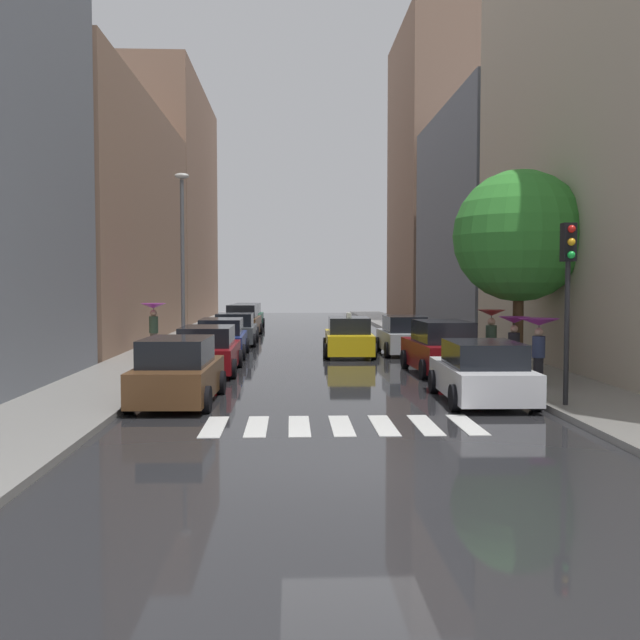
{
  "coord_description": "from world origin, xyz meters",
  "views": [
    {
      "loc": [
        -1.08,
        -11.7,
        3.05
      ],
      "look_at": [
        0.36,
        22.65,
        1.23
      ],
      "focal_mm": 39.57,
      "sensor_mm": 36.0,
      "label": 1
    }
  ],
  "objects_px": {
    "parked_car_left_fourth": "(235,330)",
    "pedestrian_by_kerb": "(491,327)",
    "pedestrian_far_side": "(539,334)",
    "parked_car_left_third": "(222,339)",
    "pedestrian_foreground": "(153,317)",
    "parked_car_left_nearest": "(178,373)",
    "traffic_light_right_corner": "(568,273)",
    "parked_car_right_nearest": "(482,373)",
    "parked_car_left_second": "(208,351)",
    "parked_car_right_third": "(404,336)",
    "street_tree_right": "(519,236)",
    "parked_car_left_sixth": "(248,317)",
    "pedestrian_near_tree": "(514,333)",
    "parked_car_left_fifth": "(243,322)",
    "lamp_post_left": "(182,250)",
    "parked_car_right_second": "(441,349)",
    "taxi_midroad": "(349,337)"
  },
  "relations": [
    {
      "from": "parked_car_left_fourth",
      "to": "pedestrian_by_kerb",
      "type": "distance_m",
      "value": 14.86
    },
    {
      "from": "parked_car_left_fourth",
      "to": "pedestrian_far_side",
      "type": "height_order",
      "value": "pedestrian_far_side"
    },
    {
      "from": "parked_car_left_third",
      "to": "pedestrian_foreground",
      "type": "distance_m",
      "value": 2.9
    },
    {
      "from": "parked_car_left_nearest",
      "to": "traffic_light_right_corner",
      "type": "xyz_separation_m",
      "value": [
        9.37,
        -1.5,
        2.5
      ]
    },
    {
      "from": "parked_car_left_nearest",
      "to": "parked_car_right_nearest",
      "type": "relative_size",
      "value": 1.01
    },
    {
      "from": "parked_car_left_second",
      "to": "parked_car_left_third",
      "type": "relative_size",
      "value": 1.01
    },
    {
      "from": "parked_car_right_third",
      "to": "street_tree_right",
      "type": "distance_m",
      "value": 7.85
    },
    {
      "from": "parked_car_right_nearest",
      "to": "parked_car_left_second",
      "type": "bearing_deg",
      "value": 53.3
    },
    {
      "from": "parked_car_left_sixth",
      "to": "pedestrian_near_tree",
      "type": "xyz_separation_m",
      "value": [
        9.78,
        -25.15,
        0.68
      ]
    },
    {
      "from": "parked_car_left_second",
      "to": "pedestrian_foreground",
      "type": "height_order",
      "value": "pedestrian_foreground"
    },
    {
      "from": "parked_car_left_fifth",
      "to": "traffic_light_right_corner",
      "type": "distance_m",
      "value": 25.83
    },
    {
      "from": "parked_car_left_second",
      "to": "parked_car_left_sixth",
      "type": "height_order",
      "value": "parked_car_left_sixth"
    },
    {
      "from": "parked_car_right_nearest",
      "to": "pedestrian_far_side",
      "type": "bearing_deg",
      "value": -47.35
    },
    {
      "from": "lamp_post_left",
      "to": "parked_car_right_nearest",
      "type": "bearing_deg",
      "value": -51.35
    },
    {
      "from": "parked_car_right_nearest",
      "to": "pedestrian_near_tree",
      "type": "relative_size",
      "value": 2.31
    },
    {
      "from": "parked_car_left_fourth",
      "to": "pedestrian_foreground",
      "type": "xyz_separation_m",
      "value": [
        -2.86,
        -5.78,
        0.93
      ]
    },
    {
      "from": "pedestrian_near_tree",
      "to": "traffic_light_right_corner",
      "type": "xyz_separation_m",
      "value": [
        -0.43,
        -5.26,
        1.81
      ]
    },
    {
      "from": "pedestrian_by_kerb",
      "to": "lamp_post_left",
      "type": "height_order",
      "value": "lamp_post_left"
    },
    {
      "from": "pedestrian_foreground",
      "to": "lamp_post_left",
      "type": "distance_m",
      "value": 3.01
    },
    {
      "from": "parked_car_right_nearest",
      "to": "parked_car_right_second",
      "type": "bearing_deg",
      "value": -0.45
    },
    {
      "from": "parked_car_left_nearest",
      "to": "parked_car_left_second",
      "type": "relative_size",
      "value": 0.95
    },
    {
      "from": "parked_car_left_third",
      "to": "parked_car_left_fifth",
      "type": "relative_size",
      "value": 0.95
    },
    {
      "from": "parked_car_left_fifth",
      "to": "parked_car_left_sixth",
      "type": "bearing_deg",
      "value": 2.51
    },
    {
      "from": "parked_car_right_second",
      "to": "taxi_midroad",
      "type": "relative_size",
      "value": 1.0
    },
    {
      "from": "parked_car_left_third",
      "to": "parked_car_right_nearest",
      "type": "xyz_separation_m",
      "value": [
        7.73,
        -11.32,
        -0.01
      ]
    },
    {
      "from": "traffic_light_right_corner",
      "to": "lamp_post_left",
      "type": "height_order",
      "value": "lamp_post_left"
    },
    {
      "from": "parked_car_right_second",
      "to": "pedestrian_far_side",
      "type": "height_order",
      "value": "pedestrian_far_side"
    },
    {
      "from": "parked_car_right_second",
      "to": "pedestrian_far_side",
      "type": "bearing_deg",
      "value": -154.92
    },
    {
      "from": "parked_car_left_fourth",
      "to": "taxi_midroad",
      "type": "relative_size",
      "value": 0.87
    },
    {
      "from": "parked_car_left_sixth",
      "to": "parked_car_right_nearest",
      "type": "relative_size",
      "value": 1.13
    },
    {
      "from": "parked_car_left_third",
      "to": "pedestrian_foreground",
      "type": "xyz_separation_m",
      "value": [
        -2.75,
        -0.21,
        0.92
      ]
    },
    {
      "from": "parked_car_left_third",
      "to": "pedestrian_by_kerb",
      "type": "height_order",
      "value": "pedestrian_by_kerb"
    },
    {
      "from": "parked_car_left_third",
      "to": "taxi_midroad",
      "type": "bearing_deg",
      "value": -88.44
    },
    {
      "from": "parked_car_left_third",
      "to": "parked_car_left_fourth",
      "type": "height_order",
      "value": "parked_car_left_third"
    },
    {
      "from": "parked_car_left_third",
      "to": "parked_car_right_second",
      "type": "xyz_separation_m",
      "value": [
        7.91,
        -5.62,
        0.08
      ]
    },
    {
      "from": "parked_car_left_third",
      "to": "traffic_light_right_corner",
      "type": "height_order",
      "value": "traffic_light_right_corner"
    },
    {
      "from": "parked_car_right_third",
      "to": "parked_car_left_second",
      "type": "bearing_deg",
      "value": 127.31
    },
    {
      "from": "parked_car_left_sixth",
      "to": "parked_car_left_fourth",
      "type": "bearing_deg",
      "value": -178.21
    },
    {
      "from": "parked_car_right_nearest",
      "to": "parked_car_right_third",
      "type": "distance_m",
      "value": 12.01
    },
    {
      "from": "pedestrian_near_tree",
      "to": "pedestrian_far_side",
      "type": "height_order",
      "value": "pedestrian_far_side"
    },
    {
      "from": "pedestrian_far_side",
      "to": "traffic_light_right_corner",
      "type": "height_order",
      "value": "traffic_light_right_corner"
    },
    {
      "from": "pedestrian_near_tree",
      "to": "street_tree_right",
      "type": "distance_m",
      "value": 3.8
    },
    {
      "from": "parked_car_left_third",
      "to": "traffic_light_right_corner",
      "type": "relative_size",
      "value": 1.05
    },
    {
      "from": "parked_car_left_fourth",
      "to": "pedestrian_near_tree",
      "type": "distance_m",
      "value": 16.28
    },
    {
      "from": "parked_car_left_second",
      "to": "pedestrian_far_side",
      "type": "bearing_deg",
      "value": -113.03
    },
    {
      "from": "taxi_midroad",
      "to": "traffic_light_right_corner",
      "type": "bearing_deg",
      "value": -160.81
    },
    {
      "from": "pedestrian_near_tree",
      "to": "pedestrian_foreground",
      "type": "bearing_deg",
      "value": 178.96
    },
    {
      "from": "parked_car_left_third",
      "to": "lamp_post_left",
      "type": "xyz_separation_m",
      "value": [
        -1.64,
        0.4,
        3.65
      ]
    },
    {
      "from": "traffic_light_right_corner",
      "to": "lamp_post_left",
      "type": "distance_m",
      "value": 17.19
    },
    {
      "from": "taxi_midroad",
      "to": "parked_car_left_second",
      "type": "bearing_deg",
      "value": 138.14
    }
  ]
}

